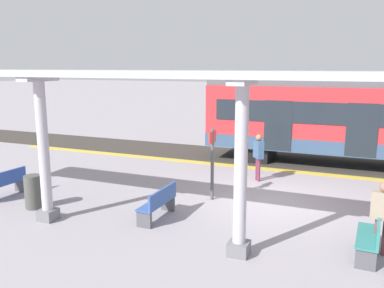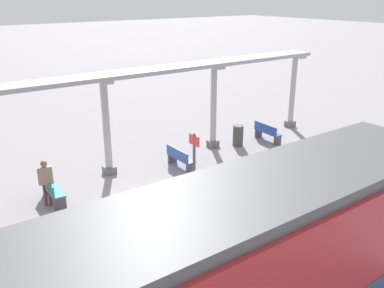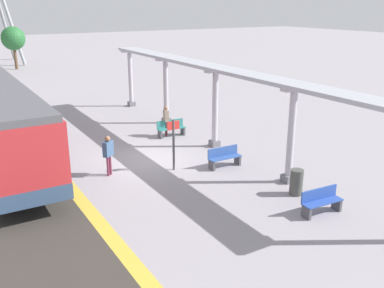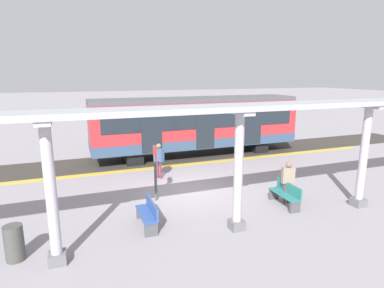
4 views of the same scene
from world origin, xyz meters
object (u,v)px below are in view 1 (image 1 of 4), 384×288
at_px(bench_near_end, 3,184).
at_px(bench_mid_platform, 159,203).
at_px(trash_bin, 33,192).
at_px(platform_info_sign, 212,157).
at_px(passenger_waiting_near_edge, 258,152).
at_px(train_near_carriage, 362,122).
at_px(canopy_pillar_third, 241,169).
at_px(passenger_by_the_benches, 383,210).
at_px(bench_far_end, 371,237).
at_px(canopy_pillar_second, 43,150).

distance_m(bench_near_end, bench_mid_platform, 5.26).
bearing_deg(trash_bin, platform_info_sign, 120.70).
bearing_deg(bench_near_end, passenger_waiting_near_edge, 125.43).
xyz_separation_m(train_near_carriage, bench_mid_platform, (8.18, -4.94, -1.39)).
bearing_deg(passenger_waiting_near_edge, canopy_pillar_third, 9.29).
xyz_separation_m(trash_bin, passenger_by_the_benches, (-0.64, 9.09, 0.53)).
xyz_separation_m(trash_bin, platform_info_sign, (-2.67, 4.50, 0.84)).
relative_size(bench_far_end, platform_info_sign, 0.69).
bearing_deg(bench_mid_platform, canopy_pillar_second, -65.93).
height_order(canopy_pillar_third, bench_far_end, canopy_pillar_third).
distance_m(train_near_carriage, bench_near_end, 13.31).
relative_size(bench_near_end, passenger_by_the_benches, 0.94).
height_order(platform_info_sign, passenger_by_the_benches, platform_info_sign).
relative_size(canopy_pillar_third, bench_near_end, 2.48).
relative_size(bench_near_end, trash_bin, 1.57).
relative_size(trash_bin, platform_info_sign, 0.44).
relative_size(platform_info_sign, passenger_waiting_near_edge, 1.31).
distance_m(trash_bin, passenger_by_the_benches, 9.13).
bearing_deg(platform_info_sign, passenger_by_the_benches, 66.12).
height_order(canopy_pillar_second, canopy_pillar_third, same).
xyz_separation_m(bench_mid_platform, passenger_by_the_benches, (-0.01, 5.37, 0.57)).
bearing_deg(passenger_by_the_benches, canopy_pillar_second, -81.45).
distance_m(passenger_waiting_near_edge, passenger_by_the_benches, 5.94).
distance_m(bench_far_end, passenger_by_the_benches, 0.63).
relative_size(train_near_carriage, bench_far_end, 8.17).
bearing_deg(bench_near_end, canopy_pillar_second, 70.14).
relative_size(canopy_pillar_third, trash_bin, 3.89).
bearing_deg(canopy_pillar_third, passenger_by_the_benches, 113.25).
bearing_deg(passenger_by_the_benches, trash_bin, -85.97).
relative_size(canopy_pillar_third, passenger_by_the_benches, 2.33).
distance_m(train_near_carriage, canopy_pillar_third, 9.68).
xyz_separation_m(train_near_carriage, trash_bin, (8.81, -8.66, -1.34)).
bearing_deg(passenger_by_the_benches, bench_mid_platform, -89.90).
bearing_deg(bench_mid_platform, train_near_carriage, 148.89).
bearing_deg(trash_bin, passenger_waiting_near_edge, 134.53).
height_order(canopy_pillar_second, bench_near_end, canopy_pillar_second).
bearing_deg(passenger_waiting_near_edge, bench_mid_platform, -19.14).
bearing_deg(bench_far_end, canopy_pillar_third, -68.70).
height_order(bench_mid_platform, trash_bin, trash_bin).
distance_m(train_near_carriage, bench_mid_platform, 9.65).
bearing_deg(platform_info_sign, trash_bin, -59.30).
bearing_deg(canopy_pillar_second, platform_info_sign, 133.09).
height_order(canopy_pillar_second, bench_mid_platform, canopy_pillar_second).
relative_size(canopy_pillar_second, bench_far_end, 2.49).
distance_m(canopy_pillar_second, trash_bin, 1.85).
distance_m(bench_near_end, bench_far_end, 10.44).
distance_m(bench_far_end, platform_info_sign, 5.01).
height_order(canopy_pillar_third, platform_info_sign, canopy_pillar_third).
relative_size(canopy_pillar_second, canopy_pillar_third, 1.00).
height_order(bench_mid_platform, platform_info_sign, platform_info_sign).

